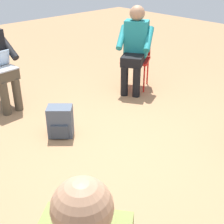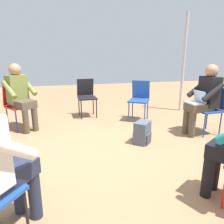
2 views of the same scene
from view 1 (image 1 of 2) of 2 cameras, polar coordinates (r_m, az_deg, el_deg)
ground_plane at (r=3.34m, az=-0.15°, el=-7.54°), size 14.00×14.00×0.00m
chair_northwest at (r=4.87m, az=4.51°, el=10.35°), size 0.56×0.58×0.85m
person_in_teal at (r=4.66m, az=4.22°, el=12.11°), size 0.63×0.63×1.24m
backpack_near_laptop_user at (r=3.63m, az=-9.39°, el=-1.98°), size 0.34×0.34×0.36m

